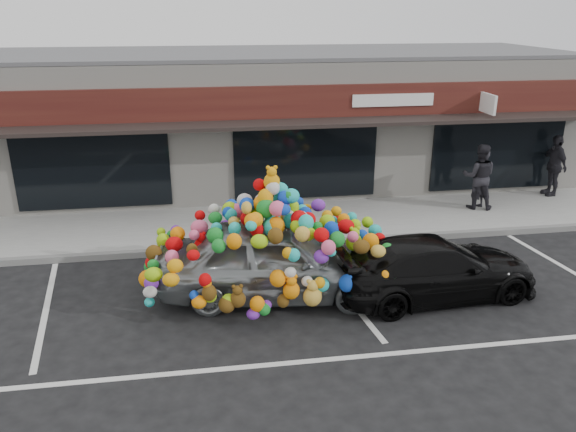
{
  "coord_description": "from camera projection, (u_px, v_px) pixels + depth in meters",
  "views": [
    {
      "loc": [
        0.08,
        -10.21,
        5.66
      ],
      "look_at": [
        1.86,
        1.4,
        1.26
      ],
      "focal_mm": 35.0,
      "sensor_mm": 36.0,
      "label": 1
    }
  ],
  "objects": [
    {
      "name": "kerb",
      "position": [
        206.0,
        250.0,
        13.71
      ],
      "size": [
        26.0,
        0.18,
        0.16
      ],
      "primitive_type": "cube",
      "color": "slate",
      "rests_on": "ground"
    },
    {
      "name": "shop_building",
      "position": [
        200.0,
        119.0,
        18.48
      ],
      "size": [
        24.0,
        7.2,
        4.31
      ],
      "color": "silver",
      "rests_on": "ground"
    },
    {
      "name": "toy_car",
      "position": [
        274.0,
        251.0,
        11.42
      ],
      "size": [
        3.37,
        5.21,
        2.91
      ],
      "rotation": [
        0.0,
        0.0,
        1.45
      ],
      "color": "#B2B7BE",
      "rests_on": "ground"
    },
    {
      "name": "sidewalk",
      "position": [
        205.0,
        227.0,
        15.1
      ],
      "size": [
        26.0,
        3.0,
        0.15
      ],
      "primitive_type": "cube",
      "color": "gray",
      "rests_on": "ground"
    },
    {
      "name": "parking_stripe_mid",
      "position": [
        340.0,
        288.0,
        12.0
      ],
      "size": [
        0.73,
        4.37,
        0.01
      ],
      "primitive_type": "cube",
      "rotation": [
        0.0,
        0.0,
        0.14
      ],
      "color": "silver",
      "rests_on": "ground"
    },
    {
      "name": "lane_line",
      "position": [
        329.0,
        359.0,
        9.58
      ],
      "size": [
        14.0,
        0.12,
        0.01
      ],
      "primitive_type": "cube",
      "color": "silver",
      "rests_on": "ground"
    },
    {
      "name": "pedestrian_a",
      "position": [
        480.0,
        179.0,
        16.05
      ],
      "size": [
        0.76,
        0.69,
        1.75
      ],
      "primitive_type": "imported",
      "rotation": [
        0.0,
        0.0,
        3.71
      ],
      "color": "black",
      "rests_on": "sidewalk"
    },
    {
      "name": "ground",
      "position": [
        208.0,
        303.0,
        11.42
      ],
      "size": [
        90.0,
        90.0,
        0.0
      ],
      "primitive_type": "plane",
      "color": "black",
      "rests_on": "ground"
    },
    {
      "name": "black_sedan",
      "position": [
        434.0,
        268.0,
        11.51
      ],
      "size": [
        2.11,
        4.44,
        1.25
      ],
      "primitive_type": "imported",
      "rotation": [
        0.0,
        0.0,
        1.66
      ],
      "color": "black",
      "rests_on": "ground"
    },
    {
      "name": "pedestrian_c",
      "position": [
        554.0,
        165.0,
        17.18
      ],
      "size": [
        1.11,
        0.47,
        1.89
      ],
      "primitive_type": "imported",
      "rotation": [
        0.0,
        0.0,
        4.72
      ],
      "color": "black",
      "rests_on": "sidewalk"
    },
    {
      "name": "pedestrian_b",
      "position": [
        479.0,
        177.0,
        16.03
      ],
      "size": [
        1.11,
        1.0,
        1.89
      ],
      "primitive_type": "imported",
      "rotation": [
        0.0,
        0.0,
        2.78
      ],
      "color": "black",
      "rests_on": "sidewalk"
    },
    {
      "name": "parking_stripe_left",
      "position": [
        46.0,
        309.0,
        11.15
      ],
      "size": [
        0.73,
        4.37,
        0.01
      ],
      "primitive_type": "cube",
      "rotation": [
        0.0,
        0.0,
        0.14
      ],
      "color": "silver",
      "rests_on": "ground"
    },
    {
      "name": "parking_stripe_right",
      "position": [
        571.0,
        271.0,
        12.77
      ],
      "size": [
        0.73,
        4.37,
        0.01
      ],
      "primitive_type": "cube",
      "rotation": [
        0.0,
        0.0,
        0.14
      ],
      "color": "silver",
      "rests_on": "ground"
    }
  ]
}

